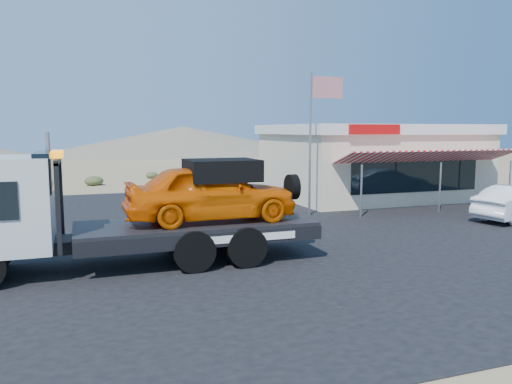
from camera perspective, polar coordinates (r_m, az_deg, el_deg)
ground at (r=15.72m, az=-2.31°, el=-6.29°), size 120.00×120.00×0.00m
asphalt_lot at (r=19.12m, az=0.74°, el=-3.84°), size 32.00×24.00×0.02m
tow_truck at (r=13.65m, az=-13.98°, el=-1.40°), size 9.28×2.75×3.10m
jerky_store at (r=28.01m, az=12.90°, el=3.54°), size 10.40×9.97×3.90m
flagpole at (r=21.32m, az=6.80°, el=7.39°), size 1.55×0.10×6.00m
distant_hills at (r=69.96m, az=-24.02°, el=5.04°), size 126.00×48.00×4.20m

